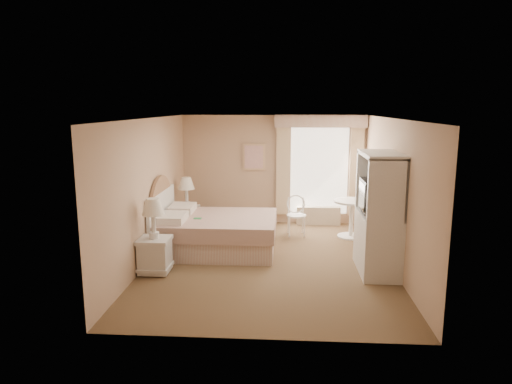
# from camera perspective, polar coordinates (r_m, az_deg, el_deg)

# --- Properties ---
(room) EXTENTS (4.21, 5.51, 2.51)m
(room) POSITION_cam_1_polar(r_m,az_deg,el_deg) (7.84, 1.62, 0.01)
(room) COLOR brown
(room) RESTS_ON ground
(window) EXTENTS (2.05, 0.22, 2.51)m
(window) POSITION_cam_1_polar(r_m,az_deg,el_deg) (10.47, 7.94, 3.13)
(window) COLOR white
(window) RESTS_ON room
(framed_art) EXTENTS (0.52, 0.04, 0.62)m
(framed_art) POSITION_cam_1_polar(r_m,az_deg,el_deg) (10.50, -0.27, 4.41)
(framed_art) COLOR tan
(framed_art) RESTS_ON room
(bed) EXTENTS (2.21, 1.74, 1.54)m
(bed) POSITION_cam_1_polar(r_m,az_deg,el_deg) (8.70, -5.66, -4.93)
(bed) COLOR tan
(bed) RESTS_ON room
(nightstand_near) EXTENTS (0.51, 0.51, 1.23)m
(nightstand_near) POSITION_cam_1_polar(r_m,az_deg,el_deg) (7.67, -12.57, -6.56)
(nightstand_near) COLOR silver
(nightstand_near) RESTS_ON room
(nightstand_far) EXTENTS (0.49, 0.49, 1.18)m
(nightstand_far) POSITION_cam_1_polar(r_m,az_deg,el_deg) (10.00, -8.61, -2.46)
(nightstand_far) COLOR silver
(nightstand_far) RESTS_ON room
(round_table) EXTENTS (0.74, 0.74, 0.79)m
(round_table) POSITION_cam_1_polar(r_m,az_deg,el_deg) (9.68, 11.85, -2.54)
(round_table) COLOR white
(round_table) RESTS_ON room
(cafe_chair) EXTENTS (0.44, 0.44, 0.84)m
(cafe_chair) POSITION_cam_1_polar(r_m,az_deg,el_deg) (9.72, 5.03, -2.50)
(cafe_chair) COLOR white
(cafe_chair) RESTS_ON room
(armoire) EXTENTS (0.60, 1.19, 1.98)m
(armoire) POSITION_cam_1_polar(r_m,az_deg,el_deg) (7.72, 15.10, -3.80)
(armoire) COLOR silver
(armoire) RESTS_ON room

